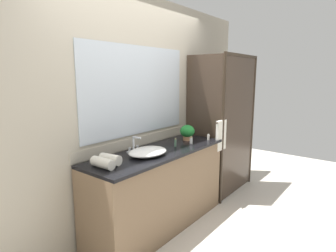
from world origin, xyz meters
TOP-DOWN VIEW (x-y plane):
  - ground_plane at (0.00, 0.00)m, footprint 8.00×8.00m
  - wall_back_with_mirror at (0.00, 0.34)m, footprint 4.40×0.06m
  - vanity_cabinet at (0.00, 0.01)m, footprint 1.80×0.58m
  - shower_enclosure at (1.27, -0.19)m, footprint 1.20×0.59m
  - sink_basin at (-0.22, -0.02)m, footprint 0.44×0.34m
  - faucet at (-0.22, 0.17)m, footprint 0.17×0.13m
  - potted_plant at (0.59, 0.04)m, footprint 0.18×0.18m
  - soap_dish at (0.74, 0.13)m, footprint 0.10×0.07m
  - amenity_bottle_body_wash at (0.23, -0.04)m, footprint 0.02×0.02m
  - amenity_bottle_conditioner at (0.46, -0.11)m, footprint 0.03×0.03m
  - amenity_bottle_lotion at (0.77, -0.17)m, footprint 0.03×0.03m
  - rolled_towel_near_edge at (-0.76, 0.02)m, footprint 0.10×0.24m
  - rolled_towel_middle at (-0.65, 0.05)m, footprint 0.12×0.22m

SIDE VIEW (x-z plane):
  - ground_plane at x=0.00m, z-range 0.00..0.00m
  - vanity_cabinet at x=0.00m, z-range 0.00..0.90m
  - soap_dish at x=0.74m, z-range 0.90..0.93m
  - amenity_bottle_lotion at x=0.77m, z-range 0.90..0.97m
  - sink_basin at x=-0.22m, z-range 0.90..0.97m
  - amenity_bottle_conditioner at x=0.46m, z-range 0.90..0.99m
  - rolled_towel_near_edge at x=-0.76m, z-range 0.90..0.99m
  - rolled_towel_middle at x=-0.65m, z-range 0.90..1.00m
  - amenity_bottle_body_wash at x=0.23m, z-range 0.90..1.00m
  - faucet at x=-0.22m, z-range 0.87..1.04m
  - potted_plant at x=0.59m, z-range 0.91..1.11m
  - shower_enclosure at x=1.27m, z-range 0.02..2.02m
  - wall_back_with_mirror at x=0.00m, z-range 0.01..2.61m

